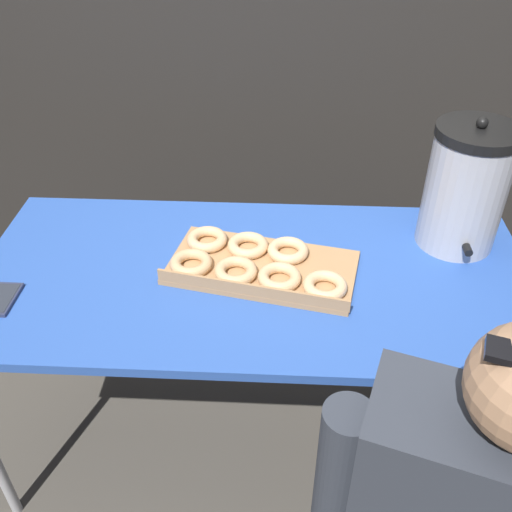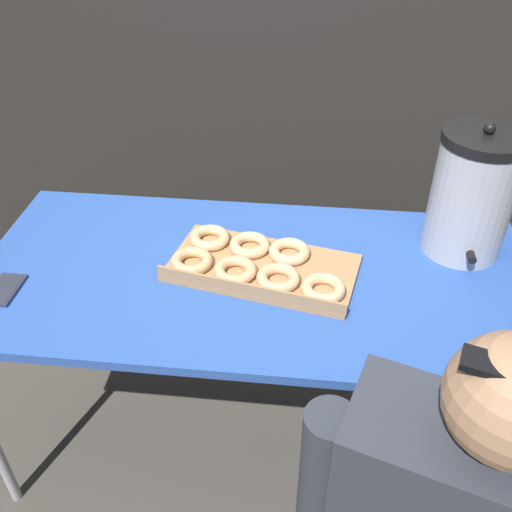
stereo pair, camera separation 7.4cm
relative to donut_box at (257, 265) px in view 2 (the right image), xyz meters
name	(u,v)px [view 2 (the right image)]	position (x,y,z in m)	size (l,w,h in m)	color
ground_plane	(254,432)	(-0.01, -0.01, -0.77)	(12.00, 12.00, 0.00)	#4C473F
folding_table	(253,284)	(-0.01, -0.01, -0.07)	(1.58, 0.75, 0.74)	#2D56B2
donut_box	(257,265)	(0.00, 0.00, 0.00)	(0.57, 0.38, 0.05)	tan
coffee_urn	(472,194)	(0.59, 0.18, 0.16)	(0.24, 0.27, 0.40)	#B7B7BC
cell_phone	(4,289)	(-0.68, -0.16, -0.02)	(0.08, 0.13, 0.01)	#2D334C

